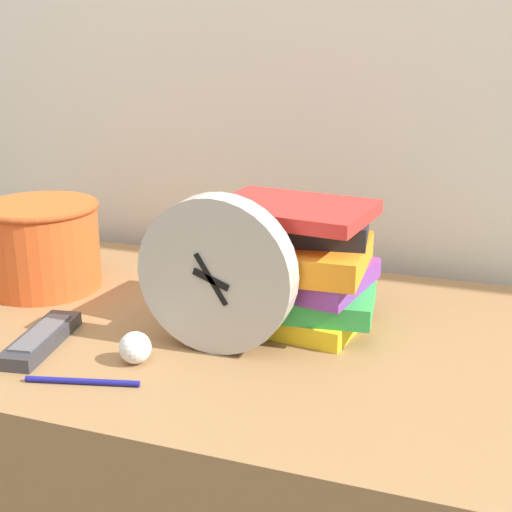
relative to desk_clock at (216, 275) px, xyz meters
name	(u,v)px	position (x,y,z in m)	size (l,w,h in m)	color
desk	(186,508)	(-0.10, 0.08, -0.46)	(1.10, 0.66, 0.70)	olive
desk_clock	(216,275)	(0.00, 0.00, 0.00)	(0.22, 0.05, 0.22)	#B7B2A8
book_stack	(294,263)	(0.08, 0.12, -0.01)	(0.26, 0.21, 0.19)	yellow
basket	(42,243)	(-0.38, 0.13, -0.03)	(0.20, 0.20, 0.15)	#E05623
tv_remote	(41,339)	(-0.24, -0.08, -0.10)	(0.07, 0.18, 0.02)	#333338
crumpled_paper_ball	(135,348)	(-0.09, -0.08, -0.09)	(0.04, 0.04, 0.04)	white
pen	(82,381)	(-0.12, -0.16, -0.11)	(0.15, 0.04, 0.01)	navy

